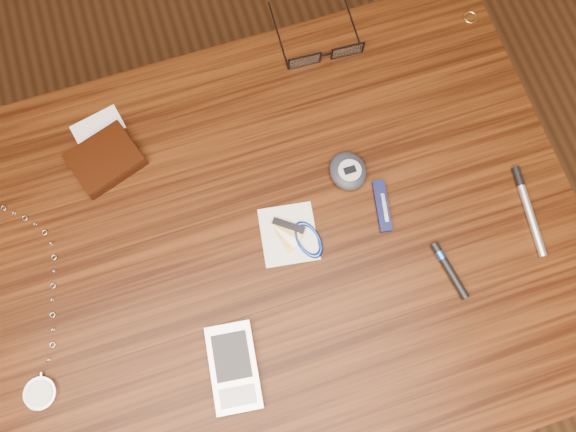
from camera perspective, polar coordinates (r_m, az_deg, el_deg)
The scene contains 12 objects.
ground at distance 1.57m, azimuth -2.22°, elevation -9.49°, with size 3.80×3.80×0.00m, color #472814.
desk at distance 0.93m, azimuth -3.71°, elevation -5.25°, with size 1.00×0.70×0.75m.
wallet_and_card at distance 0.90m, azimuth -18.07°, elevation 5.55°, with size 0.12×0.15×0.02m.
eyeglasses at distance 0.94m, azimuth 3.74°, elevation 16.29°, with size 0.13×0.14×0.03m.
gold_ring at distance 1.03m, azimuth 18.03°, elevation 18.64°, with size 0.02×0.02×0.00m, color #E2C05F.
pocket_watch at distance 0.87m, azimuth -23.89°, elevation -15.24°, with size 0.11×0.34×0.01m.
pda_phone at distance 0.80m, azimuth -5.53°, elevation -15.05°, with size 0.08×0.13×0.02m.
pedometer at distance 0.85m, azimuth 6.12°, elevation 4.57°, with size 0.06×0.06×0.03m.
notepad_keys at distance 0.83m, azimuth 1.07°, elevation -2.11°, with size 0.10×0.10×0.01m.
pocket_knife at distance 0.85m, azimuth 9.53°, elevation 1.01°, with size 0.03×0.08×0.01m.
silver_pen at distance 0.91m, azimuth 23.09°, elevation 1.14°, with size 0.03×0.14×0.01m.
black_blue_pen at distance 0.85m, azimuth 15.99°, elevation -5.15°, with size 0.03×0.09×0.01m.
Camera 1 is at (0.01, -0.18, 1.56)m, focal length 35.00 mm.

